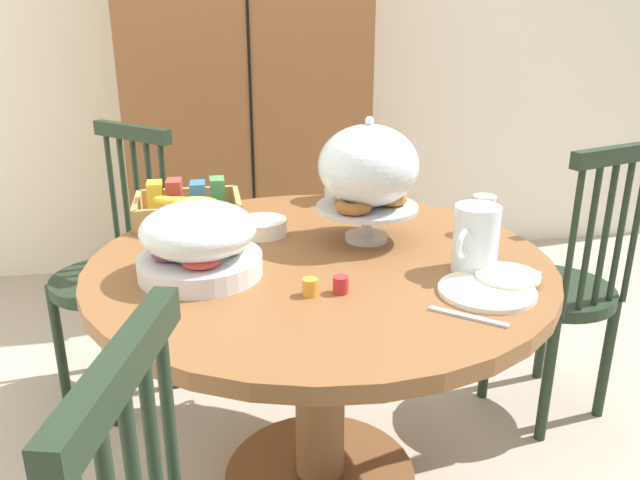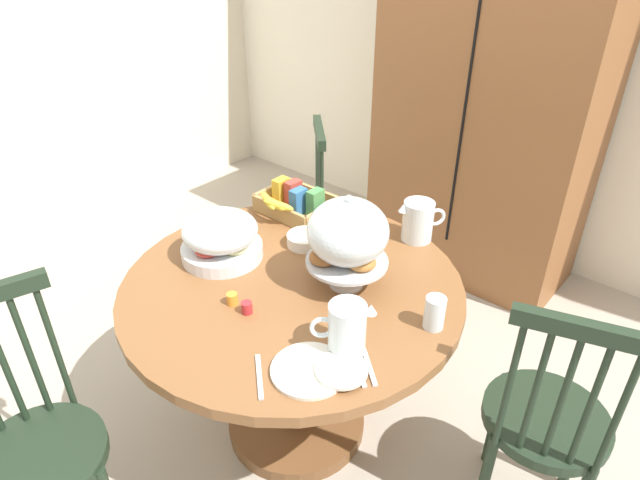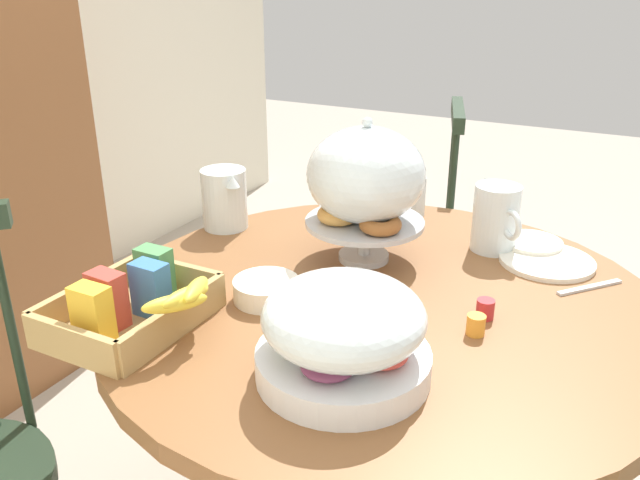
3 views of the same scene
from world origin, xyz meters
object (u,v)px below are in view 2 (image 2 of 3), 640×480
at_px(china_plate_small, 341,370).
at_px(cereal_bowl, 305,240).
at_px(windsor_chair_facing_door, 545,424).
at_px(windsor_chair_by_cabinet, 36,452).
at_px(china_plate_large, 309,370).
at_px(cereal_basket, 294,202).
at_px(wooden_armoire, 490,103).
at_px(milk_pitcher, 418,223).
at_px(pastry_stand_with_dome, 348,235).
at_px(dining_table, 294,329).
at_px(windsor_chair_near_window, 293,225).
at_px(fruit_platter_covered, 221,237).
at_px(drinking_glass, 435,313).
at_px(orange_juice_pitcher, 347,331).

xyz_separation_m(china_plate_small, cereal_bowl, (-0.53, 0.44, 0.01)).
bearing_deg(windsor_chair_facing_door, windsor_chair_by_cabinet, -135.50).
bearing_deg(china_plate_large, cereal_basket, 135.42).
relative_size(wooden_armoire, milk_pitcher, 11.16).
relative_size(cereal_basket, china_plate_small, 2.11).
xyz_separation_m(pastry_stand_with_dome, china_plate_large, (0.18, -0.39, -0.19)).
xyz_separation_m(dining_table, windsor_chair_by_cabinet, (-0.26, -0.86, -0.07)).
distance_m(windsor_chair_near_window, cereal_basket, 0.51).
bearing_deg(milk_pitcher, fruit_platter_covered, -129.50).
height_order(windsor_chair_by_cabinet, drinking_glass, windsor_chair_by_cabinet).
distance_m(milk_pitcher, cereal_basket, 0.53).
xyz_separation_m(orange_juice_pitcher, china_plate_large, (-0.03, -0.13, -0.07)).
relative_size(milk_pitcher, cereal_basket, 0.56).
xyz_separation_m(dining_table, pastry_stand_with_dome, (0.15, 0.11, 0.41)).
bearing_deg(windsor_chair_facing_door, cereal_bowl, -177.84).
xyz_separation_m(orange_juice_pitcher, cereal_basket, (-0.69, 0.52, -0.03)).
height_order(dining_table, china_plate_large, china_plate_large).
bearing_deg(windsor_chair_facing_door, china_plate_large, -134.95).
relative_size(fruit_platter_covered, cereal_bowl, 2.14).
bearing_deg(dining_table, windsor_chair_by_cabinet, -107.05).
relative_size(orange_juice_pitcher, drinking_glass, 1.52).
bearing_deg(cereal_basket, windsor_chair_facing_door, -6.13).
xyz_separation_m(wooden_armoire, windsor_chair_facing_door, (0.92, -1.33, -0.53)).
bearing_deg(fruit_platter_covered, china_plate_large, -19.87).
bearing_deg(dining_table, fruit_platter_covered, -170.14).
height_order(windsor_chair_by_cabinet, milk_pitcher, windsor_chair_by_cabinet).
distance_m(wooden_armoire, fruit_platter_covered, 1.66).
height_order(wooden_armoire, china_plate_small, wooden_armoire).
bearing_deg(windsor_chair_by_cabinet, fruit_platter_covered, 92.95).
bearing_deg(cereal_bowl, dining_table, -58.67).
bearing_deg(cereal_bowl, cereal_basket, 141.54).
relative_size(cereal_bowl, drinking_glass, 1.27).
height_order(windsor_chair_by_cabinet, china_plate_large, windsor_chair_by_cabinet).
bearing_deg(fruit_platter_covered, cereal_basket, 94.39).
bearing_deg(cereal_basket, cereal_bowl, -38.46).
relative_size(windsor_chair_facing_door, china_plate_large, 4.43).
bearing_deg(wooden_armoire, drinking_glass, -69.17).
bearing_deg(dining_table, windsor_chair_facing_door, 16.05).
bearing_deg(windsor_chair_by_cabinet, milk_pitcher, 72.47).
relative_size(fruit_platter_covered, orange_juice_pitcher, 1.80).
bearing_deg(windsor_chair_by_cabinet, windsor_chair_near_window, 103.09).
height_order(windsor_chair_facing_door, cereal_basket, windsor_chair_facing_door).
distance_m(pastry_stand_with_dome, fruit_platter_covered, 0.50).
distance_m(windsor_chair_facing_door, china_plate_small, 0.73).
xyz_separation_m(china_plate_small, drinking_glass, (0.09, 0.34, 0.04)).
xyz_separation_m(orange_juice_pitcher, milk_pitcher, (-0.18, 0.68, -0.00)).
xyz_separation_m(milk_pitcher, china_plate_large, (0.16, -0.81, -0.07)).
height_order(pastry_stand_with_dome, cereal_bowl, pastry_stand_with_dome).
bearing_deg(china_plate_large, windsor_chair_near_window, 135.30).
height_order(fruit_platter_covered, china_plate_large, fruit_platter_covered).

